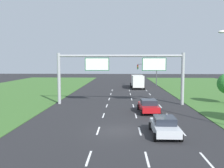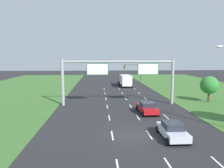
{
  "view_description": "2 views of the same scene",
  "coord_description": "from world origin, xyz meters",
  "px_view_note": "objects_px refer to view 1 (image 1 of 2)",
  "views": [
    {
      "loc": [
        0.24,
        -20.49,
        5.78
      ],
      "look_at": [
        -0.99,
        10.19,
        3.05
      ],
      "focal_mm": 40.0,
      "sensor_mm": 36.0,
      "label": 1
    },
    {
      "loc": [
        -2.96,
        -19.62,
        7.27
      ],
      "look_at": [
        -0.95,
        13.62,
        3.17
      ],
      "focal_mm": 35.0,
      "sensor_mm": 36.0,
      "label": 2
    }
  ],
  "objects_px": {
    "car_near_red": "(148,106)",
    "box_truck": "(137,81)",
    "car_lead_silver": "(165,126)",
    "traffic_light_mast": "(148,70)",
    "sign_gantry": "(121,68)"
  },
  "relations": [
    {
      "from": "car_near_red",
      "to": "traffic_light_mast",
      "type": "height_order",
      "value": "traffic_light_mast"
    },
    {
      "from": "box_truck",
      "to": "traffic_light_mast",
      "type": "bearing_deg",
      "value": 57.41
    },
    {
      "from": "car_near_red",
      "to": "sign_gantry",
      "type": "xyz_separation_m",
      "value": [
        -3.11,
        5.46,
        4.13
      ]
    },
    {
      "from": "car_near_red",
      "to": "box_truck",
      "type": "height_order",
      "value": "box_truck"
    },
    {
      "from": "car_near_red",
      "to": "traffic_light_mast",
      "type": "bearing_deg",
      "value": 81.39
    },
    {
      "from": "car_lead_silver",
      "to": "box_truck",
      "type": "relative_size",
      "value": 0.55
    },
    {
      "from": "box_truck",
      "to": "sign_gantry",
      "type": "distance_m",
      "value": 21.67
    },
    {
      "from": "car_lead_silver",
      "to": "traffic_light_mast",
      "type": "relative_size",
      "value": 0.77
    },
    {
      "from": "car_near_red",
      "to": "box_truck",
      "type": "distance_m",
      "value": 26.63
    },
    {
      "from": "car_near_red",
      "to": "sign_gantry",
      "type": "relative_size",
      "value": 0.26
    },
    {
      "from": "car_lead_silver",
      "to": "sign_gantry",
      "type": "distance_m",
      "value": 15.31
    },
    {
      "from": "box_truck",
      "to": "sign_gantry",
      "type": "xyz_separation_m",
      "value": [
        -3.4,
        -21.15,
        3.29
      ]
    },
    {
      "from": "car_near_red",
      "to": "car_lead_silver",
      "type": "bearing_deg",
      "value": -90.53
    },
    {
      "from": "car_near_red",
      "to": "car_lead_silver",
      "type": "height_order",
      "value": "car_near_red"
    },
    {
      "from": "box_truck",
      "to": "sign_gantry",
      "type": "height_order",
      "value": "sign_gantry"
    }
  ]
}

